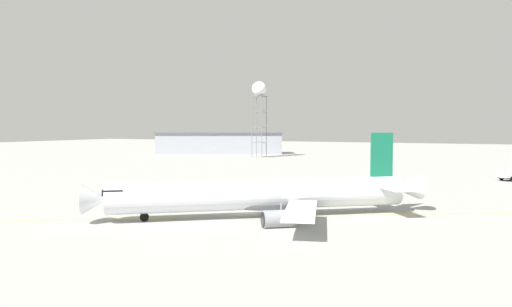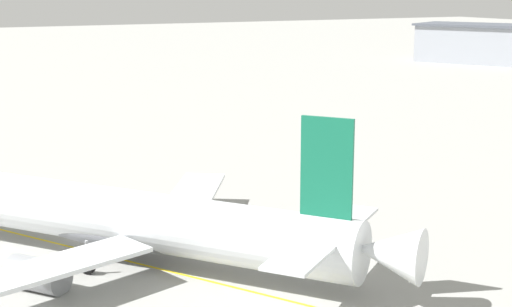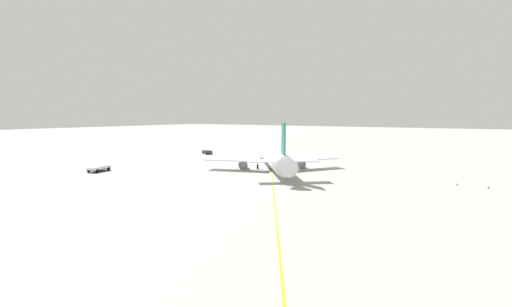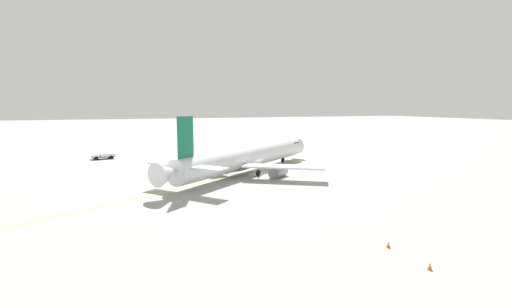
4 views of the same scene
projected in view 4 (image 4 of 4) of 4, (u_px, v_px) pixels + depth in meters
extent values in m
plane|color=#9E9E99|center=(262.00, 173.00, 67.14)|extent=(600.00, 600.00, 0.00)
cylinder|color=silver|center=(248.00, 157.00, 67.29)|extent=(32.79, 26.71, 3.91)
cone|color=silver|center=(294.00, 146.00, 84.75)|extent=(4.65, 4.78, 3.72)
cone|color=silver|center=(167.00, 173.00, 49.54)|extent=(5.20, 5.08, 3.33)
cube|color=black|center=(290.00, 143.00, 82.75)|extent=(3.94, 4.10, 0.70)
ellipsoid|color=slate|center=(242.00, 164.00, 65.79)|extent=(13.10, 11.28, 2.15)
cube|color=#146B4C|center=(185.00, 137.00, 52.19)|extent=(2.67, 2.15, 5.96)
cube|color=silver|center=(167.00, 164.00, 54.61)|extent=(5.66, 6.24, 0.20)
cube|color=silver|center=(206.00, 168.00, 50.85)|extent=(5.66, 6.24, 0.20)
cube|color=silver|center=(201.00, 159.00, 69.45)|extent=(7.43, 14.04, 0.28)
cube|color=silver|center=(284.00, 167.00, 60.60)|extent=(13.38, 10.15, 0.28)
cylinder|color=gray|center=(216.00, 165.00, 70.29)|extent=(4.27, 3.98, 2.10)
cylinder|color=black|center=(222.00, 164.00, 71.94)|extent=(1.22, 1.50, 1.79)
cylinder|color=gray|center=(278.00, 171.00, 63.50)|extent=(4.27, 3.98, 2.10)
cylinder|color=black|center=(283.00, 170.00, 65.15)|extent=(1.22, 1.50, 1.79)
cylinder|color=#9EA0A5|center=(283.00, 156.00, 79.98)|extent=(0.20, 0.20, 1.71)
cylinder|color=black|center=(283.00, 160.00, 80.09)|extent=(1.05, 0.91, 1.10)
cylinder|color=#9EA0A5|center=(227.00, 165.00, 67.54)|extent=(0.20, 0.20, 1.71)
cylinder|color=black|center=(227.00, 170.00, 67.65)|extent=(1.05, 0.91, 1.10)
cylinder|color=#9EA0A5|center=(258.00, 168.00, 64.16)|extent=(0.20, 0.20, 1.71)
cylinder|color=black|center=(258.00, 173.00, 64.27)|extent=(1.05, 0.91, 1.10)
cube|color=#232326|center=(103.00, 157.00, 85.01)|extent=(5.21, 3.01, 0.20)
cube|color=white|center=(95.00, 156.00, 84.02)|extent=(1.94, 2.65, 0.55)
cube|color=black|center=(92.00, 156.00, 83.66)|extent=(0.50, 1.98, 0.31)
cube|color=white|center=(107.00, 155.00, 85.41)|extent=(3.65, 3.01, 0.70)
cylinder|color=black|center=(96.00, 158.00, 83.10)|extent=(0.84, 0.44, 0.80)
cylinder|color=black|center=(94.00, 157.00, 85.07)|extent=(0.84, 0.44, 0.80)
cylinder|color=black|center=(111.00, 157.00, 84.90)|extent=(0.84, 0.44, 0.80)
cylinder|color=black|center=(109.00, 156.00, 86.87)|extent=(0.84, 0.44, 0.80)
cube|color=#232326|center=(257.00, 148.00, 102.22)|extent=(3.31, 4.37, 0.20)
cube|color=#2D333D|center=(256.00, 147.00, 100.74)|extent=(2.24, 1.96, 0.70)
cube|color=black|center=(256.00, 147.00, 100.22)|extent=(1.44, 0.80, 0.39)
cube|color=#2D333D|center=(257.00, 147.00, 102.87)|extent=(2.90, 3.24, 0.60)
cylinder|color=black|center=(260.00, 149.00, 100.72)|extent=(0.54, 0.70, 0.64)
cylinder|color=black|center=(253.00, 149.00, 100.91)|extent=(0.54, 0.70, 0.64)
cylinder|color=black|center=(261.00, 148.00, 103.43)|extent=(0.54, 0.70, 0.64)
cylinder|color=black|center=(254.00, 148.00, 103.62)|extent=(0.54, 0.70, 0.64)
cube|color=yellow|center=(261.00, 170.00, 70.67)|extent=(124.79, 74.60, 0.01)
cone|color=orange|center=(388.00, 244.00, 31.86)|extent=(0.36, 0.36, 0.55)
cylinder|color=white|center=(388.00, 244.00, 31.86)|extent=(0.22, 0.22, 0.06)
cone|color=orange|center=(430.00, 266.00, 27.56)|extent=(0.36, 0.36, 0.55)
cylinder|color=white|center=(430.00, 266.00, 27.55)|extent=(0.22, 0.22, 0.06)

